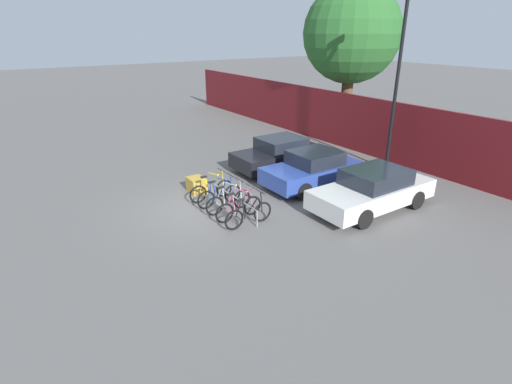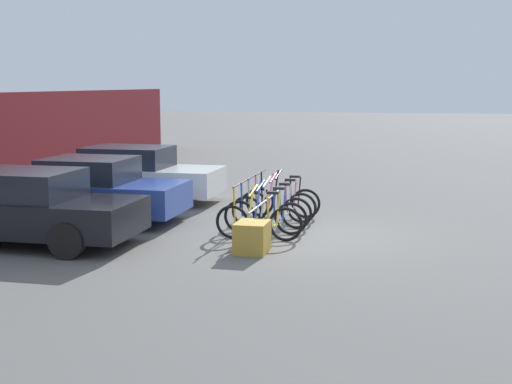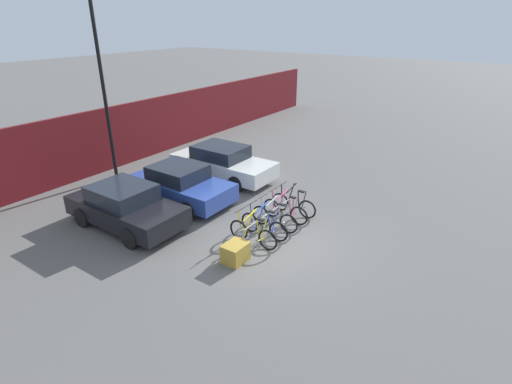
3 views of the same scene
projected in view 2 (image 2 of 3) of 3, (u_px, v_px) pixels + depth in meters
The scene contains 11 objects.
ground_plane at pixel (290, 236), 14.04m from camera, with size 120.00×120.00×0.00m, color #605E5B.
bike_rack at pixel (265, 205), 14.81m from camera, with size 2.98×0.04×0.57m.
bicycle_yellow at pixel (259, 221), 13.62m from camera, with size 0.68×1.71×1.05m.
bicycle_blue at pixel (265, 215), 14.19m from camera, with size 0.68×1.71×1.05m.
bicycle_silver at pixel (271, 210), 14.78m from camera, with size 0.68×1.71×1.05m.
bicycle_pink at pixel (278, 205), 15.41m from camera, with size 0.68×1.71×1.05m.
bicycle_black at pixel (283, 200), 15.97m from camera, with size 0.68×1.71×1.05m.
car_black at pixel (29, 208), 13.18m from camera, with size 1.91×4.04×1.40m.
car_blue at pixel (93, 190), 15.39m from camera, with size 1.91×3.91×1.40m.
car_white at pixel (132, 174), 18.07m from camera, with size 1.91×4.48×1.40m.
cargo_crate at pixel (252, 237), 12.65m from camera, with size 0.70×0.56×0.55m, color #B28C33.
Camera 2 is at (-13.55, -2.42, 2.98)m, focal length 50.00 mm.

